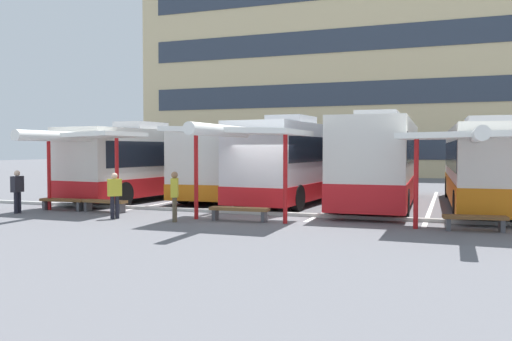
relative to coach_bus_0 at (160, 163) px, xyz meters
name	(u,v)px	position (x,y,z in m)	size (l,w,h in m)	color
ground_plane	(259,217)	(7.16, -5.60, -1.65)	(160.00, 160.00, 0.00)	slate
terminal_building	(385,79)	(7.19, 29.79, 7.34)	(43.54, 15.78, 20.72)	#D1BC8C
coach_bus_0	(160,163)	(0.00, 0.00, 0.00)	(3.56, 11.87, 3.57)	silver
coach_bus_1	(242,164)	(3.41, 2.21, -0.05)	(3.26, 12.50, 3.45)	silver
coach_bus_2	(302,162)	(7.06, 0.39, 0.11)	(3.47, 11.14, 3.74)	silver
coach_bus_3	(381,163)	(10.58, -0.11, 0.11)	(2.99, 11.63, 3.81)	silver
coach_bus_4	(483,167)	(14.56, 0.25, -0.03)	(3.01, 12.01, 3.53)	silver
lane_stripe_0	(134,194)	(-1.93, 0.72, -1.64)	(0.16, 14.00, 0.01)	white
lane_stripe_1	(198,197)	(1.71, 0.72, -1.64)	(0.16, 14.00, 0.01)	white
lane_stripe_2	(268,199)	(5.34, 0.72, -1.64)	(0.16, 14.00, 0.01)	white
lane_stripe_3	(346,202)	(8.98, 0.72, -1.64)	(0.16, 14.00, 0.01)	white
lane_stripe_4	(432,205)	(12.62, 0.72, -1.64)	(0.16, 14.00, 0.01)	white
waiting_shelter_0	(77,138)	(0.37, -6.61, 1.10)	(4.08, 4.62, 2.97)	red
bench_0	(63,202)	(-0.53, -6.34, -1.31)	(1.85, 0.51, 0.45)	brown
bench_1	(104,203)	(1.27, -6.23, -1.31)	(1.83, 0.48, 0.45)	brown
waiting_shelter_1	(236,133)	(6.92, -7.12, 1.21)	(4.11, 5.18, 3.07)	red
bench_2	(239,211)	(6.92, -6.84, -1.30)	(1.99, 0.54, 0.45)	brown
waiting_shelter_2	(477,137)	(14.02, -6.84, 1.03)	(4.23, 4.89, 2.89)	red
bench_3	(475,219)	(14.02, -6.50, -1.31)	(1.78, 0.64, 0.45)	brown
platform_kerb	(265,213)	(7.16, -4.96, -1.59)	(44.00, 0.24, 0.12)	#ADADA8
waiting_passenger_0	(115,193)	(2.77, -7.72, -0.77)	(0.47, 0.47, 1.55)	black
waiting_passenger_1	(175,193)	(5.02, -7.70, -0.72)	(0.39, 0.52, 1.62)	brown
waiting_passenger_2	(17,189)	(-1.48, -7.63, -0.75)	(0.23, 0.45, 1.57)	black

